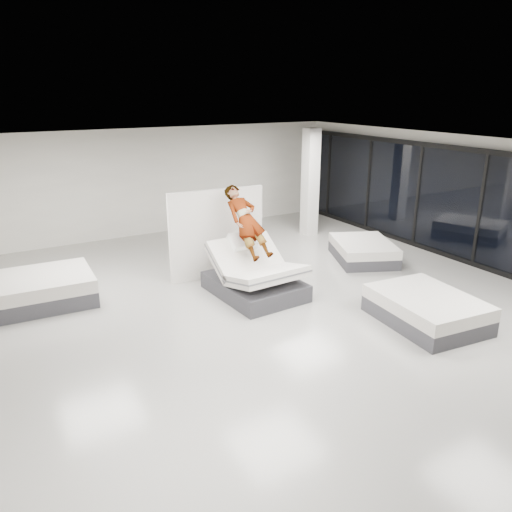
% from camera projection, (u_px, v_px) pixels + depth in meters
% --- Properties ---
extents(room, '(14.00, 14.04, 3.20)m').
position_uv_depth(room, '(278.00, 238.00, 9.41)').
color(room, '#A19E98').
rests_on(room, ground).
extents(hero_bed, '(1.69, 2.17, 1.28)m').
position_uv_depth(hero_bed, '(255.00, 277.00, 10.80)').
color(hero_bed, '#35353A').
rests_on(hero_bed, floor).
extents(person, '(0.77, 1.67, 1.59)m').
position_uv_depth(person, '(247.00, 233.00, 10.76)').
color(person, slate).
rests_on(person, hero_bed).
extents(remote, '(0.06, 0.14, 0.08)m').
position_uv_depth(remote, '(264.00, 246.00, 10.68)').
color(remote, black).
rests_on(remote, person).
extents(divider_panel, '(2.32, 0.25, 2.11)m').
position_uv_depth(divider_panel, '(217.00, 234.00, 11.68)').
color(divider_panel, white).
rests_on(divider_panel, floor).
extents(flat_bed_right_far, '(2.03, 2.26, 0.51)m').
position_uv_depth(flat_bed_right_far, '(363.00, 251.00, 13.05)').
color(flat_bed_right_far, '#35353A').
rests_on(flat_bed_right_far, floor).
extents(flat_bed_right_near, '(1.71, 2.17, 0.56)m').
position_uv_depth(flat_bed_right_near, '(426.00, 309.00, 9.52)').
color(flat_bed_right_near, '#35353A').
rests_on(flat_bed_right_near, floor).
extents(flat_bed_left_far, '(2.27, 1.74, 0.61)m').
position_uv_depth(flat_bed_left_far, '(37.00, 290.00, 10.38)').
color(flat_bed_left_far, '#35353A').
rests_on(flat_bed_left_far, floor).
extents(column, '(0.40, 0.40, 3.20)m').
position_uv_depth(column, '(310.00, 183.00, 15.00)').
color(column, silver).
rests_on(column, floor).
extents(storefront_glazing, '(0.12, 13.40, 2.92)m').
position_uv_depth(storefront_glazing, '(481.00, 210.00, 12.25)').
color(storefront_glazing, '#1F2534').
rests_on(storefront_glazing, floor).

